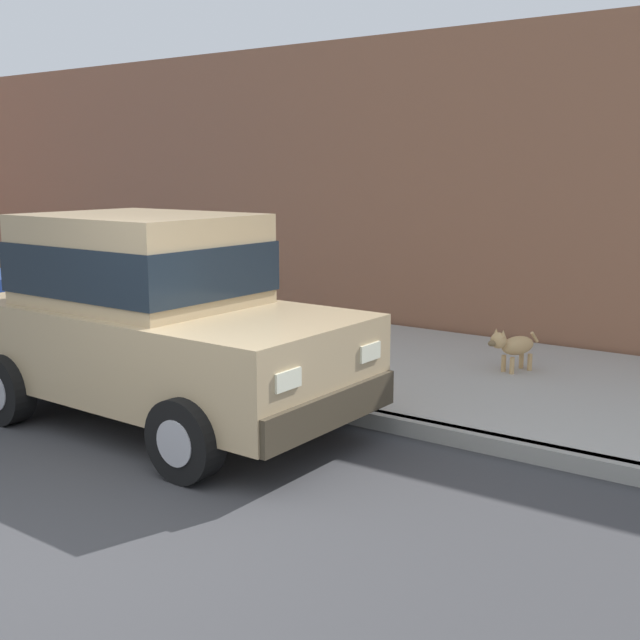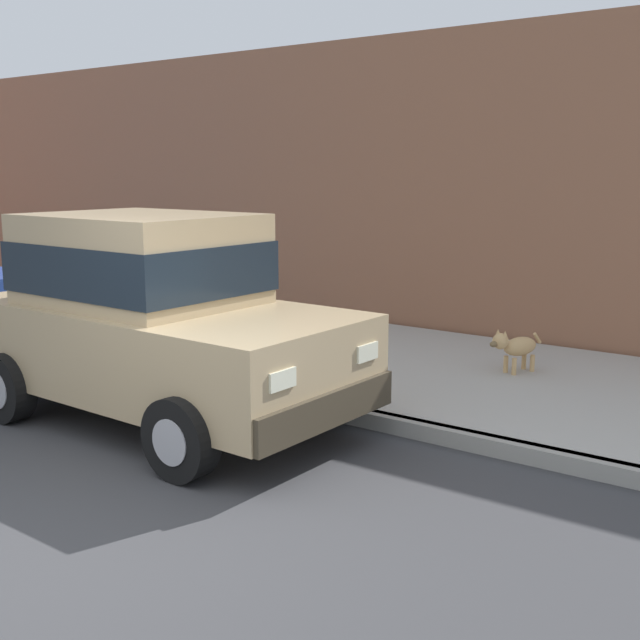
{
  "view_description": "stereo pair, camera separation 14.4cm",
  "coord_description": "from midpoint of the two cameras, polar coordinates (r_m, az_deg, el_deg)",
  "views": [
    {
      "loc": [
        -2.63,
        -3.88,
        2.27
      ],
      "look_at": [
        3.46,
        0.39,
        0.85
      ],
      "focal_mm": 44.4,
      "sensor_mm": 36.0,
      "label": 1
    },
    {
      "loc": [
        -2.55,
        -4.0,
        2.27
      ],
      "look_at": [
        3.46,
        0.39,
        0.85
      ],
      "focal_mm": 44.4,
      "sensor_mm": 36.0,
      "label": 2
    }
  ],
  "objects": [
    {
      "name": "ground_plane",
      "position": [
        5.24,
        -19.14,
        -15.54
      ],
      "size": [
        80.0,
        80.0,
        0.0
      ],
      "primitive_type": "plane",
      "color": "#38383A"
    },
    {
      "name": "curb",
      "position": [
        7.34,
        1.84,
        -6.63
      ],
      "size": [
        0.16,
        64.0,
        0.14
      ],
      "primitive_type": "cube",
      "color": "gray",
      "rests_on": "ground"
    },
    {
      "name": "sidewalk",
      "position": [
        8.83,
        8.46,
        -3.73
      ],
      "size": [
        3.6,
        64.0,
        0.14
      ],
      "primitive_type": "cube",
      "color": "#A8A59E",
      "rests_on": "ground"
    },
    {
      "name": "car_tan_hatchback",
      "position": [
        7.25,
        -11.32,
        0.31
      ],
      "size": [
        2.01,
        3.83,
        1.88
      ],
      "color": "tan",
      "rests_on": "ground"
    },
    {
      "name": "dog_tan",
      "position": [
        8.63,
        14.37,
        -1.85
      ],
      "size": [
        0.72,
        0.36,
        0.49
      ],
      "color": "tan",
      "rests_on": "sidewalk"
    },
    {
      "name": "building_facade",
      "position": [
        13.45,
        -7.85,
        9.63
      ],
      "size": [
        0.5,
        20.0,
        4.03
      ],
      "primitive_type": "cube",
      "color": "#8C5B42",
      "rests_on": "ground"
    }
  ]
}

